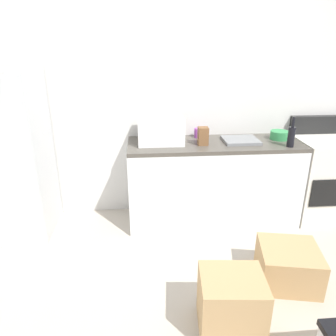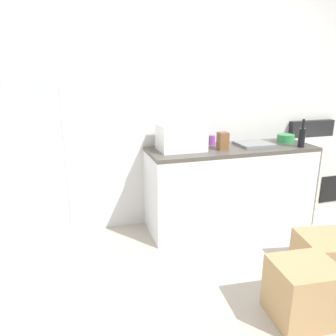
{
  "view_description": "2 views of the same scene",
  "coord_description": "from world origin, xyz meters",
  "px_view_note": "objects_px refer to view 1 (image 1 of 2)",
  "views": [
    {
      "loc": [
        -0.45,
        -1.96,
        1.88
      ],
      "look_at": [
        -0.2,
        1.07,
        0.68
      ],
      "focal_mm": 34.51,
      "sensor_mm": 36.0,
      "label": 1
    },
    {
      "loc": [
        -1.34,
        -1.88,
        1.68
      ],
      "look_at": [
        -0.44,
        1.09,
        0.76
      ],
      "focal_mm": 35.12,
      "sensor_mm": 36.0,
      "label": 2
    }
  ],
  "objects_px": {
    "microwave": "(161,130)",
    "coffee_mug": "(198,133)",
    "refrigerator": "(10,156)",
    "wine_bottle": "(291,136)",
    "stove_oven": "(320,177)",
    "mixing_bowl": "(279,135)",
    "cardboard_box_medium": "(288,265)",
    "knife_block": "(203,136)",
    "cardboard_box_large": "(231,303)"
  },
  "relations": [
    {
      "from": "microwave",
      "to": "coffee_mug",
      "type": "height_order",
      "value": "microwave"
    },
    {
      "from": "refrigerator",
      "to": "wine_bottle",
      "type": "xyz_separation_m",
      "value": [
        2.76,
        -0.15,
        0.19
      ]
    },
    {
      "from": "stove_oven",
      "to": "microwave",
      "type": "xyz_separation_m",
      "value": [
        -1.78,
        0.03,
        0.57
      ]
    },
    {
      "from": "mixing_bowl",
      "to": "cardboard_box_medium",
      "type": "height_order",
      "value": "mixing_bowl"
    },
    {
      "from": "mixing_bowl",
      "to": "cardboard_box_medium",
      "type": "xyz_separation_m",
      "value": [
        -0.29,
        -1.12,
        -0.79
      ]
    },
    {
      "from": "knife_block",
      "to": "mixing_bowl",
      "type": "distance_m",
      "value": 0.86
    },
    {
      "from": "coffee_mug",
      "to": "mixing_bowl",
      "type": "distance_m",
      "value": 0.87
    },
    {
      "from": "microwave",
      "to": "cardboard_box_large",
      "type": "bearing_deg",
      "value": -75.95
    },
    {
      "from": "wine_bottle",
      "to": "cardboard_box_medium",
      "type": "distance_m",
      "value": 1.25
    },
    {
      "from": "wine_bottle",
      "to": "cardboard_box_medium",
      "type": "relative_size",
      "value": 0.64
    },
    {
      "from": "wine_bottle",
      "to": "coffee_mug",
      "type": "relative_size",
      "value": 3.0
    },
    {
      "from": "stove_oven",
      "to": "coffee_mug",
      "type": "distance_m",
      "value": 1.46
    },
    {
      "from": "wine_bottle",
      "to": "cardboard_box_large",
      "type": "distance_m",
      "value": 1.76
    },
    {
      "from": "microwave",
      "to": "cardboard_box_large",
      "type": "distance_m",
      "value": 1.77
    },
    {
      "from": "microwave",
      "to": "cardboard_box_medium",
      "type": "xyz_separation_m",
      "value": [
        0.98,
        -1.1,
        -0.88
      ]
    },
    {
      "from": "microwave",
      "to": "refrigerator",
      "type": "bearing_deg",
      "value": -176.71
    },
    {
      "from": "cardboard_box_medium",
      "to": "wine_bottle",
      "type": "bearing_deg",
      "value": 71.24
    },
    {
      "from": "refrigerator",
      "to": "cardboard_box_large",
      "type": "height_order",
      "value": "refrigerator"
    },
    {
      "from": "refrigerator",
      "to": "knife_block",
      "type": "bearing_deg",
      "value": -0.45
    },
    {
      "from": "cardboard_box_large",
      "to": "knife_block",
      "type": "bearing_deg",
      "value": 88.46
    },
    {
      "from": "microwave",
      "to": "coffee_mug",
      "type": "distance_m",
      "value": 0.45
    },
    {
      "from": "cardboard_box_large",
      "to": "cardboard_box_medium",
      "type": "distance_m",
      "value": 0.74
    },
    {
      "from": "stove_oven",
      "to": "cardboard_box_medium",
      "type": "distance_m",
      "value": 1.37
    },
    {
      "from": "refrigerator",
      "to": "coffee_mug",
      "type": "bearing_deg",
      "value": 7.51
    },
    {
      "from": "wine_bottle",
      "to": "knife_block",
      "type": "bearing_deg",
      "value": 170.87
    },
    {
      "from": "coffee_mug",
      "to": "knife_block",
      "type": "bearing_deg",
      "value": -88.76
    },
    {
      "from": "knife_block",
      "to": "refrigerator",
      "type": "bearing_deg",
      "value": 179.55
    },
    {
      "from": "coffee_mug",
      "to": "cardboard_box_medium",
      "type": "bearing_deg",
      "value": -65.84
    },
    {
      "from": "refrigerator",
      "to": "cardboard_box_medium",
      "type": "relative_size",
      "value": 3.5
    },
    {
      "from": "stove_oven",
      "to": "mixing_bowl",
      "type": "relative_size",
      "value": 5.79
    },
    {
      "from": "microwave",
      "to": "cardboard_box_large",
      "type": "xyz_separation_m",
      "value": [
        0.38,
        -1.52,
        -0.82
      ]
    },
    {
      "from": "mixing_bowl",
      "to": "cardboard_box_large",
      "type": "bearing_deg",
      "value": -119.81
    },
    {
      "from": "refrigerator",
      "to": "microwave",
      "type": "xyz_separation_m",
      "value": [
        1.49,
        0.09,
        0.21
      ]
    },
    {
      "from": "wine_bottle",
      "to": "coffee_mug",
      "type": "xyz_separation_m",
      "value": [
        -0.86,
        0.4,
        -0.06
      ]
    },
    {
      "from": "refrigerator",
      "to": "coffee_mug",
      "type": "xyz_separation_m",
      "value": [
        1.9,
        0.25,
        0.13
      ]
    },
    {
      "from": "refrigerator",
      "to": "coffee_mug",
      "type": "relative_size",
      "value": 16.49
    },
    {
      "from": "cardboard_box_large",
      "to": "cardboard_box_medium",
      "type": "xyz_separation_m",
      "value": [
        0.6,
        0.43,
        -0.06
      ]
    },
    {
      "from": "wine_bottle",
      "to": "coffee_mug",
      "type": "height_order",
      "value": "wine_bottle"
    },
    {
      "from": "mixing_bowl",
      "to": "knife_block",
      "type": "bearing_deg",
      "value": -171.5
    },
    {
      "from": "coffee_mug",
      "to": "mixing_bowl",
      "type": "xyz_separation_m",
      "value": [
        0.86,
        -0.14,
        -0.0
      ]
    },
    {
      "from": "microwave",
      "to": "knife_block",
      "type": "xyz_separation_m",
      "value": [
        0.42,
        -0.1,
        -0.05
      ]
    },
    {
      "from": "microwave",
      "to": "coffee_mug",
      "type": "bearing_deg",
      "value": 21.78
    },
    {
      "from": "refrigerator",
      "to": "knife_block",
      "type": "relative_size",
      "value": 9.16
    },
    {
      "from": "wine_bottle",
      "to": "cardboard_box_large",
      "type": "xyz_separation_m",
      "value": [
        -0.89,
        -1.29,
        -0.8
      ]
    },
    {
      "from": "stove_oven",
      "to": "mixing_bowl",
      "type": "xyz_separation_m",
      "value": [
        -0.51,
        0.06,
        0.48
      ]
    },
    {
      "from": "cardboard_box_large",
      "to": "cardboard_box_medium",
      "type": "relative_size",
      "value": 0.91
    },
    {
      "from": "stove_oven",
      "to": "mixing_bowl",
      "type": "bearing_deg",
      "value": 173.61
    },
    {
      "from": "refrigerator",
      "to": "stove_oven",
      "type": "relative_size",
      "value": 1.5
    },
    {
      "from": "coffee_mug",
      "to": "knife_block",
      "type": "relative_size",
      "value": 0.56
    },
    {
      "from": "coffee_mug",
      "to": "cardboard_box_medium",
      "type": "distance_m",
      "value": 1.6
    }
  ]
}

